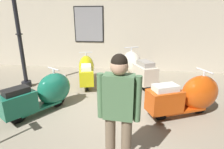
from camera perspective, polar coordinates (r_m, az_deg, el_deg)
The scene contains 8 objects.
ground_plane at distance 4.04m, azimuth -1.58°, elevation -12.45°, with size 60.00×60.00×0.00m, color gray.
showroom_back_wall at distance 7.21m, azimuth 3.46°, elevation 15.59°, with size 18.00×0.24×3.55m.
scooter_0 at distance 4.24m, azimuth -20.79°, elevation -5.63°, with size 1.20×1.55×0.95m.
scooter_1 at distance 5.77m, azimuth -8.16°, elevation 1.51°, with size 0.87×1.65×0.97m.
scooter_2 at distance 5.80m, azimuth 7.37°, elevation 2.34°, with size 1.27×1.88×1.12m.
scooter_3 at distance 4.13m, azimuth 23.49°, elevation -6.24°, with size 1.67×1.11×1.00m.
lamppost at distance 5.77m, azimuth -27.80°, elevation 12.77°, with size 0.30×0.30×3.03m.
visitor_1 at distance 2.28m, azimuth 2.16°, elevation -10.54°, with size 0.55×0.28×1.63m.
Camera 1 is at (0.61, -3.44, 2.02)m, focal length 28.58 mm.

